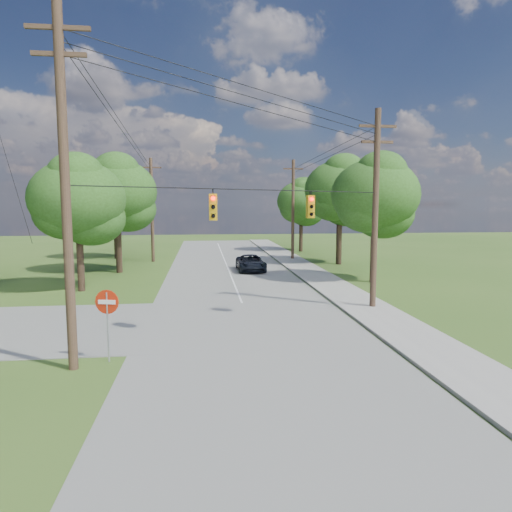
{
  "coord_description": "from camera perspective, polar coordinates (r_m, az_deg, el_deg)",
  "views": [
    {
      "loc": [
        -0.18,
        -15.23,
        5.58
      ],
      "look_at": [
        2.21,
        5.0,
        3.27
      ],
      "focal_mm": 32.0,
      "sensor_mm": 36.0,
      "label": 1
    }
  ],
  "objects": [
    {
      "name": "traffic_signals",
      "position": [
        19.85,
        1.19,
        6.22
      ],
      "size": [
        4.91,
        3.27,
        1.05
      ],
      "color": "#D29A0C",
      "rests_on": "ground"
    },
    {
      "name": "tree_w_mid",
      "position": [
        38.85,
        -17.0,
        7.66
      ],
      "size": [
        6.4,
        6.4,
        9.22
      ],
      "color": "#3D2A1E",
      "rests_on": "ground"
    },
    {
      "name": "pole_sw",
      "position": [
        16.25,
        -22.76,
        8.25
      ],
      "size": [
        2.0,
        0.32,
        12.0
      ],
      "color": "#4B3527",
      "rests_on": "ground"
    },
    {
      "name": "car_main_north",
      "position": [
        38.19,
        -0.66,
        -0.87
      ],
      "size": [
        2.29,
        4.85,
        1.34
      ],
      "primitive_type": "imported",
      "rotation": [
        0.0,
        0.0,
        0.01
      ],
      "color": "black",
      "rests_on": "main_road"
    },
    {
      "name": "tree_e_far",
      "position": [
        54.5,
        5.68,
        6.8
      ],
      "size": [
        5.8,
        5.8,
        8.32
      ],
      "color": "#3D2A1E",
      "rests_on": "ground"
    },
    {
      "name": "tree_w_near",
      "position": [
        31.23,
        -21.39,
        6.66
      ],
      "size": [
        6.0,
        6.0,
        8.4
      ],
      "color": "#3D2A1E",
      "rests_on": "ground"
    },
    {
      "name": "pole_north_w",
      "position": [
        45.49,
        -12.88,
        5.74
      ],
      "size": [
        2.0,
        0.32,
        10.0
      ],
      "color": "#4B3527",
      "rests_on": "ground"
    },
    {
      "name": "pole_ne",
      "position": [
        24.94,
        14.7,
        6.0
      ],
      "size": [
        2.0,
        0.32,
        10.5
      ],
      "color": "#4B3527",
      "rests_on": "ground"
    },
    {
      "name": "tree_e_mid",
      "position": [
        43.15,
        10.46,
        8.13
      ],
      "size": [
        6.6,
        6.6,
        9.64
      ],
      "color": "#3D2A1E",
      "rests_on": "ground"
    },
    {
      "name": "ground",
      "position": [
        16.22,
        -5.85,
        -13.69
      ],
      "size": [
        140.0,
        140.0,
        0.0
      ],
      "primitive_type": "plane",
      "color": "#37581D",
      "rests_on": "ground"
    },
    {
      "name": "main_road",
      "position": [
        21.09,
        -0.57,
        -8.83
      ],
      "size": [
        10.0,
        100.0,
        0.03
      ],
      "primitive_type": "cube",
      "color": "gray",
      "rests_on": "ground"
    },
    {
      "name": "power_lines",
      "position": [
        27.06,
        -3.21,
        14.05
      ],
      "size": [
        13.93,
        29.62,
        4.93
      ],
      "color": "black",
      "rests_on": "ground"
    },
    {
      "name": "tree_w_far",
      "position": [
        49.03,
        -17.23,
        6.97
      ],
      "size": [
        6.0,
        6.0,
        8.73
      ],
      "color": "#3D2A1E",
      "rests_on": "ground"
    },
    {
      "name": "sidewalk_east",
      "position": [
        22.77,
        16.61,
        -7.84
      ],
      "size": [
        2.6,
        100.0,
        0.12
      ],
      "primitive_type": "cube",
      "color": "#A09D96",
      "rests_on": "ground"
    },
    {
      "name": "pole_north_e",
      "position": [
        46.13,
        4.64,
        5.89
      ],
      "size": [
        2.0,
        0.32,
        10.0
      ],
      "color": "#4B3527",
      "rests_on": "ground"
    },
    {
      "name": "tree_e_near",
      "position": [
        33.53,
        14.7,
        7.41
      ],
      "size": [
        6.2,
        6.2,
        8.81
      ],
      "color": "#3D2A1E",
      "rests_on": "ground"
    },
    {
      "name": "do_not_enter_sign",
      "position": [
        16.98,
        -18.1,
        -6.44
      ],
      "size": [
        0.85,
        0.24,
        2.61
      ],
      "rotation": [
        0.0,
        0.0,
        -0.24
      ],
      "color": "#979A9C",
      "rests_on": "ground"
    }
  ]
}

